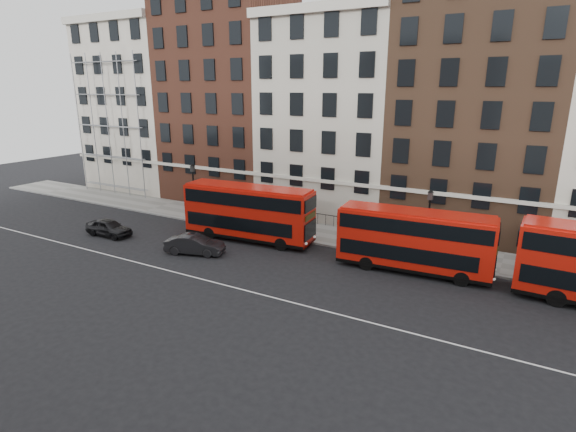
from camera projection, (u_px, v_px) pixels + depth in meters
The scene contains 12 objects.
ground at pixel (228, 271), 31.22m from camera, with size 120.00×120.00×0.00m, color black.
pavement at pixel (299, 230), 40.00m from camera, with size 80.00×5.00×0.15m, color gray.
kerb at pixel (285, 237), 37.90m from camera, with size 80.00×0.30×0.16m, color gray.
road_centre_line at pixel (210, 281), 29.54m from camera, with size 70.00×0.12×0.01m, color white.
building_terrace at pixel (332, 109), 43.52m from camera, with size 64.00×11.95×22.00m.
bus_b at pixel (248, 211), 36.87m from camera, with size 11.14×3.52×4.61m.
bus_c at pixel (414, 239), 30.53m from camera, with size 10.46×3.21×4.33m.
car_rear at pixel (109, 228), 38.42m from camera, with size 1.72×4.26×1.45m, color black.
car_front at pixel (195, 244), 34.27m from camera, with size 1.56×4.48×1.48m, color black.
lamp_post_left at pixel (194, 189), 42.35m from camera, with size 0.44×0.44×5.33m.
lamp_post_right at pixel (428, 222), 31.90m from camera, with size 0.44×0.44×5.33m.
iron_railings at pixel (310, 217), 41.69m from camera, with size 6.60×0.06×1.00m, color black, non-canonical shape.
Camera 1 is at (17.78, -23.21, 12.31)m, focal length 28.00 mm.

